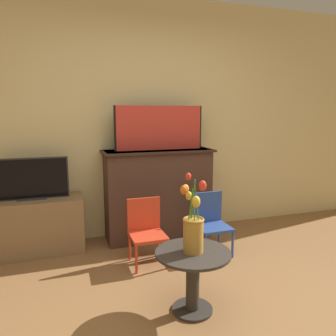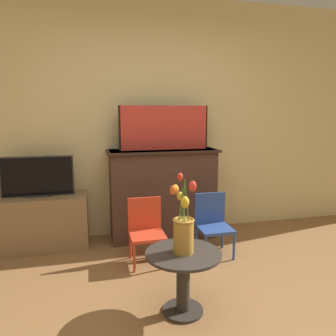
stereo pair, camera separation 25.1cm
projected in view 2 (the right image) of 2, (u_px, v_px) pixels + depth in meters
wall_back at (149, 119)px, 3.79m from camera, size 8.00×0.06×2.70m
fireplace_mantel at (163, 193)px, 3.74m from camera, size 1.24×0.44×1.02m
painting at (164, 128)px, 3.62m from camera, size 1.01×0.03×0.49m
tv_stand at (41, 222)px, 3.45m from camera, size 0.97×0.41×0.57m
tv_monitor at (38, 177)px, 3.37m from camera, size 0.72×0.12×0.42m
chair_red at (146, 228)px, 3.14m from camera, size 0.33×0.33×0.61m
chair_blue at (213, 222)px, 3.32m from camera, size 0.33×0.33×0.61m
side_table at (183, 273)px, 2.33m from camera, size 0.54×0.54×0.46m
vase_tulips at (183, 228)px, 2.27m from camera, size 0.18×0.23×0.55m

